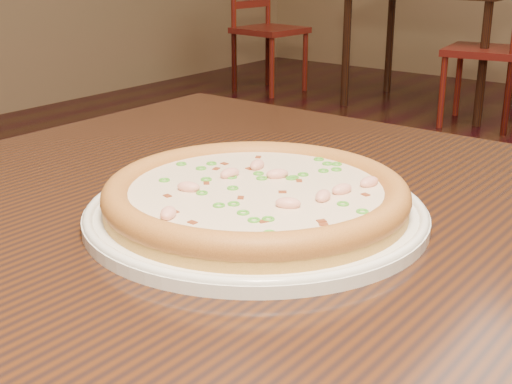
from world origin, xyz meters
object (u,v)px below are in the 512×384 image
Objects in this scene: hero_table at (379,321)px; chair_a at (264,28)px; bg_table_left at (435,4)px; plate at (256,212)px; pizza at (256,195)px; chair_b at (496,50)px.

chair_a reaches higher than hero_table.
hero_table and bg_table_left have the same top height.
plate is 0.02m from pizza.
chair_a is at bearing 177.70° from chair_b.
pizza is at bearing -53.25° from chair_a.
pizza is 4.49m from chair_a.
pizza reaches higher than plate.
chair_b reaches higher than bg_table_left.
bg_table_left is at bearing 111.48° from pizza.
bg_table_left is 1.05× the size of chair_a.
bg_table_left is at bearing 111.48° from plate.
chair_a is 1.00× the size of chair_b.
pizza reaches higher than hero_table.
pizza reaches higher than bg_table_left.
plate is at bearing -157.78° from pizza.
pizza is at bearing -68.52° from bg_table_left.
plate is at bearing -157.38° from hero_table.
bg_table_left is (-1.49, 3.78, -0.12)m from pizza.
plate is 0.37× the size of chair_a.
plate is (-0.12, -0.05, 0.11)m from hero_table.
hero_table is at bearing -72.31° from chair_b.
pizza is 4.06m from bg_table_left.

